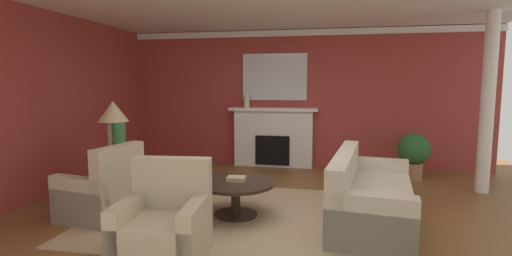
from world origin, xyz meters
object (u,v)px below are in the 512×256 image
object	(u,v)px
fireplace	(273,139)
potted_plant	(414,152)
coffee_table	(236,190)
armchair_near_window	(102,194)
mantel_mirror	(275,77)
vase_on_side_table	(119,138)
sofa	(369,198)
side_table	(116,172)
armchair_facing_fireplace	(164,228)
vase_mantel_left	(247,101)
table_lamp	(113,116)

from	to	relation	value
fireplace	potted_plant	distance (m)	2.68
coffee_table	potted_plant	distance (m)	3.59
fireplace	armchair_near_window	world-z (taller)	fireplace
armchair_near_window	mantel_mirror	bearing A→B (deg)	64.75
vase_on_side_table	potted_plant	bearing A→B (deg)	25.75
sofa	side_table	world-z (taller)	sofa
armchair_facing_fireplace	vase_mantel_left	bearing A→B (deg)	91.75
coffee_table	vase_on_side_table	bearing A→B (deg)	170.73
coffee_table	potted_plant	size ratio (longest dim) A/B	1.20
coffee_table	armchair_near_window	bearing A→B (deg)	-166.59
vase_on_side_table	potted_plant	distance (m)	4.94
vase_on_side_table	side_table	bearing A→B (deg)	141.34
mantel_mirror	potted_plant	world-z (taller)	mantel_mirror
sofa	vase_mantel_left	world-z (taller)	vase_mantel_left
potted_plant	table_lamp	bearing A→B (deg)	-156.23
side_table	potted_plant	xyz separation A→B (m)	(4.58, 2.02, 0.09)
side_table	vase_mantel_left	distance (m)	3.10
vase_mantel_left	coffee_table	bearing A→B (deg)	-80.21
armchair_facing_fireplace	potted_plant	world-z (taller)	armchair_facing_fireplace
armchair_facing_fireplace	vase_on_side_table	distance (m)	2.22
armchair_near_window	side_table	xyz separation A→B (m)	(-0.30, 0.81, 0.09)
side_table	potted_plant	world-z (taller)	potted_plant
armchair_facing_fireplace	vase_mantel_left	distance (m)	4.43
potted_plant	sofa	bearing A→B (deg)	-112.88
armchair_facing_fireplace	coffee_table	bearing A→B (deg)	73.52
armchair_facing_fireplace	coffee_table	distance (m)	1.36
fireplace	coffee_table	bearing A→B (deg)	-90.61
mantel_mirror	coffee_table	world-z (taller)	mantel_mirror
armchair_near_window	armchair_facing_fireplace	distance (m)	1.56
vase_mantel_left	potted_plant	bearing A→B (deg)	-10.17
armchair_near_window	vase_mantel_left	world-z (taller)	vase_mantel_left
table_lamp	potted_plant	bearing A→B (deg)	23.77
armchair_facing_fireplace	sofa	bearing A→B (deg)	34.73
armchair_near_window	vase_on_side_table	size ratio (longest dim) A/B	2.13
vase_on_side_table	potted_plant	size ratio (longest dim) A/B	0.54
coffee_table	vase_on_side_table	world-z (taller)	vase_on_side_table
sofa	coffee_table	world-z (taller)	sofa
armchair_near_window	side_table	size ratio (longest dim) A/B	1.36
coffee_table	potted_plant	world-z (taller)	potted_plant
armchair_near_window	vase_mantel_left	distance (m)	3.72
sofa	potted_plant	world-z (taller)	sofa
fireplace	vase_mantel_left	distance (m)	0.95
fireplace	armchair_near_window	distance (m)	3.84
mantel_mirror	potted_plant	size ratio (longest dim) A/B	1.60
fireplace	table_lamp	distance (m)	3.36
sofa	armchair_facing_fireplace	bearing A→B (deg)	-145.27
armchair_near_window	table_lamp	xyz separation A→B (m)	(-0.30, 0.81, 0.92)
side_table	vase_on_side_table	distance (m)	0.56
potted_plant	side_table	bearing A→B (deg)	-156.23
coffee_table	sofa	bearing A→B (deg)	4.01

